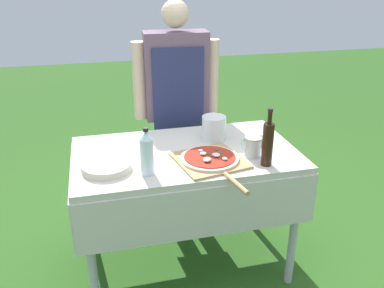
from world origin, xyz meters
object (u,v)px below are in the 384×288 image
object	(u,v)px
oil_bottle	(268,143)
plate_stack	(107,166)
prep_table	(185,168)
pizza_on_peel	(211,160)
mixing_tub	(214,128)
sauce_jar	(253,148)
person_cook	(177,97)
water_bottle	(147,153)
herb_container	(255,141)

from	to	relation	value
oil_bottle	plate_stack	xyz separation A→B (m)	(-0.79, 0.14, -0.10)
plate_stack	prep_table	bearing A→B (deg)	15.13
pizza_on_peel	mixing_tub	world-z (taller)	mixing_tub
sauce_jar	pizza_on_peel	bearing A→B (deg)	-175.97
person_cook	plate_stack	distance (m)	0.87
water_bottle	sauce_jar	distance (m)	0.58
herb_container	pizza_on_peel	bearing A→B (deg)	-154.00
oil_bottle	plate_stack	distance (m)	0.81
plate_stack	oil_bottle	bearing A→B (deg)	-10.16
prep_table	sauce_jar	bearing A→B (deg)	-23.46
prep_table	sauce_jar	distance (m)	0.39
oil_bottle	sauce_jar	distance (m)	0.14
plate_stack	sauce_jar	world-z (taller)	sauce_jar
water_bottle	plate_stack	distance (m)	0.24
water_bottle	herb_container	size ratio (longest dim) A/B	1.28
oil_bottle	mixing_tub	xyz separation A→B (m)	(-0.16, 0.39, -0.05)
water_bottle	oil_bottle	bearing A→B (deg)	-4.42
mixing_tub	sauce_jar	distance (m)	0.31
oil_bottle	plate_stack	size ratio (longest dim) A/B	1.20
mixing_tub	pizza_on_peel	bearing A→B (deg)	-109.50
prep_table	mixing_tub	world-z (taller)	mixing_tub
plate_stack	person_cook	bearing A→B (deg)	54.28
mixing_tub	plate_stack	size ratio (longest dim) A/B	0.55
herb_container	mixing_tub	world-z (taller)	mixing_tub
water_bottle	mixing_tub	size ratio (longest dim) A/B	1.73
prep_table	plate_stack	world-z (taller)	plate_stack
pizza_on_peel	person_cook	bearing A→B (deg)	80.65
herb_container	plate_stack	bearing A→B (deg)	-172.89
person_cook	mixing_tub	world-z (taller)	person_cook
oil_bottle	water_bottle	distance (m)	0.60
plate_stack	sauce_jar	size ratio (longest dim) A/B	2.31
pizza_on_peel	plate_stack	size ratio (longest dim) A/B	2.23
person_cook	water_bottle	world-z (taller)	person_cook
person_cook	pizza_on_peel	size ratio (longest dim) A/B	2.70
plate_stack	mixing_tub	bearing A→B (deg)	21.26
mixing_tub	plate_stack	xyz separation A→B (m)	(-0.63, -0.25, -0.05)
person_cook	plate_stack	bearing A→B (deg)	57.89
pizza_on_peel	herb_container	size ratio (longest dim) A/B	2.98
water_bottle	mixing_tub	bearing A→B (deg)	37.92
person_cook	oil_bottle	world-z (taller)	person_cook
oil_bottle	plate_stack	bearing A→B (deg)	169.84
prep_table	mixing_tub	bearing A→B (deg)	32.75
oil_bottle	prep_table	bearing A→B (deg)	144.69
oil_bottle	sauce_jar	bearing A→B (deg)	105.09
oil_bottle	mixing_tub	size ratio (longest dim) A/B	2.17
prep_table	pizza_on_peel	size ratio (longest dim) A/B	2.19
prep_table	water_bottle	world-z (taller)	water_bottle
pizza_on_peel	plate_stack	world-z (taller)	pizza_on_peel
mixing_tub	person_cook	bearing A→B (deg)	105.24
water_bottle	sauce_jar	size ratio (longest dim) A/B	2.22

